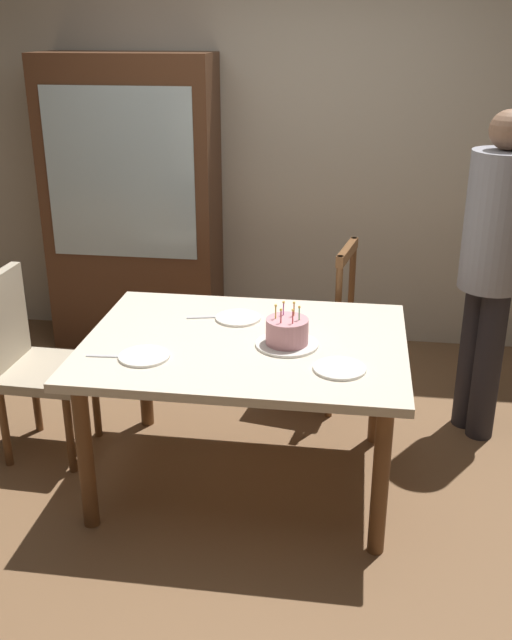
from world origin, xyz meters
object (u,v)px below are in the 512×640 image
plate_near_celebrant (144,356)px  chair_upholstered (28,355)px  dining_table (245,357)px  plate_far_side (238,318)px  person_guest (493,260)px  birthday_cake (287,333)px  chair_spindle_back (314,327)px  china_cabinet (133,206)px  plate_near_guest (340,368)px

plate_near_celebrant → chair_upholstered: bearing=153.2°
dining_table → plate_far_side: (-0.07, 0.24, 0.09)m
plate_far_side → person_guest: (1.22, 0.39, 0.22)m
birthday_cake → person_guest: bearing=34.9°
chair_spindle_back → person_guest: bearing=-13.9°
plate_far_side → china_cabinet: bearing=124.8°
birthday_cake → plate_near_guest: birthday_cake is taller
plate_far_side → birthday_cake: bearing=-46.2°
birthday_cake → plate_near_celebrant: size_ratio=1.27×
birthday_cake → person_guest: (0.96, 0.67, 0.17)m
birthday_cake → chair_upholstered: size_ratio=0.29×
person_guest → china_cabinet: china_cabinet is taller
plate_far_side → plate_near_celebrant: bearing=-123.6°
birthday_cake → china_cabinet: (-1.18, 1.59, 0.16)m
dining_table → person_guest: bearing=29.0°
chair_upholstered → plate_near_guest: bearing=-13.2°
plate_far_side → chair_upholstered: 1.07m
plate_far_side → person_guest: bearing=17.8°
plate_near_celebrant → chair_spindle_back: (0.66, 1.10, -0.28)m
plate_near_celebrant → person_guest: person_guest is taller
person_guest → chair_upholstered: bearing=-167.0°
plate_near_celebrant → dining_table: bearing=31.6°
plate_near_celebrant → plate_near_guest: bearing=0.0°
plate_near_celebrant → chair_upholstered: 0.83m
dining_table → chair_spindle_back: bearing=73.1°
plate_near_guest → person_guest: (0.72, 0.88, 0.22)m
dining_table → chair_upholstered: chair_upholstered is taller
plate_near_guest → china_cabinet: 2.30m
dining_table → birthday_cake: (0.19, -0.03, 0.14)m
plate_far_side → china_cabinet: china_cabinet is taller
birthday_cake → person_guest: person_guest is taller
chair_spindle_back → china_cabinet: (-1.25, 0.70, 0.49)m
person_guest → china_cabinet: 2.33m
plate_near_guest → chair_upholstered: chair_upholstered is taller
birthday_cake → dining_table: bearing=170.7°
plate_near_guest → china_cabinet: bearing=128.2°
birthday_cake → plate_near_guest: 0.32m
dining_table → plate_far_side: 0.27m
chair_spindle_back → plate_near_celebrant: bearing=-120.8°
dining_table → plate_far_side: size_ratio=6.56×
plate_near_guest → dining_table: bearing=150.6°
person_guest → plate_near_guest: bearing=-129.2°
plate_near_guest → chair_spindle_back: chair_spindle_back is taller
plate_near_celebrant → plate_far_side: size_ratio=1.00×
dining_table → plate_far_side: plate_far_side is taller
birthday_cake → plate_far_side: size_ratio=1.27×
birthday_cake → chair_spindle_back: chair_spindle_back is taller
dining_table → plate_near_celebrant: size_ratio=6.56×
plate_near_celebrant → person_guest: (1.55, 0.88, 0.22)m
plate_near_guest → person_guest: person_guest is taller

